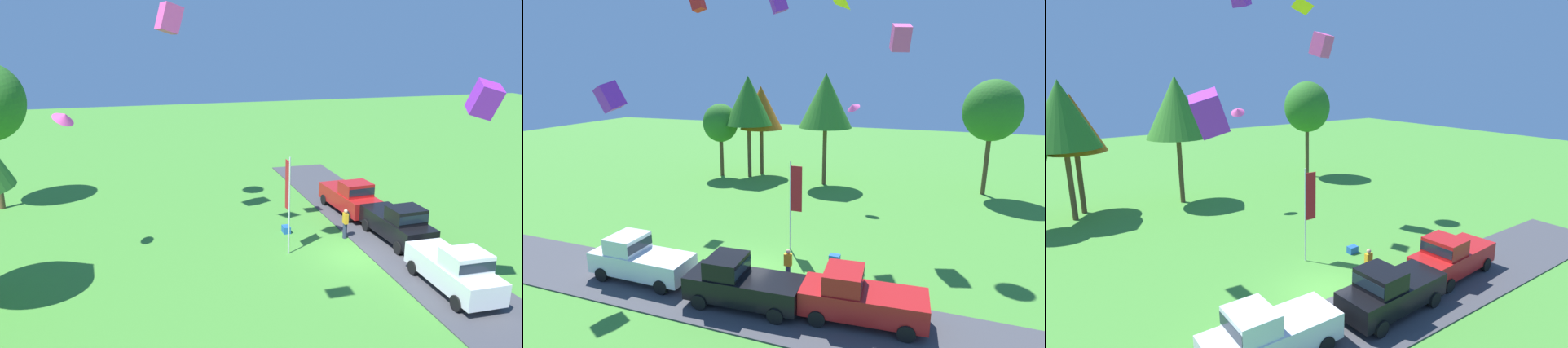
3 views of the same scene
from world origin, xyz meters
TOP-DOWN VIEW (x-y plane):
  - ground_plane at (0.00, 0.00)m, footprint 120.00×120.00m
  - pavement_strip at (0.00, -2.81)m, footprint 36.00×4.40m
  - car_pickup_by_flagpole at (-4.60, -2.59)m, footprint 5.01×2.06m
  - car_pickup_far_end at (1.07, -2.98)m, footprint 5.09×2.25m
  - car_pickup_near_entrance at (6.04, -2.38)m, footprint 5.12×2.33m
  - person_watching_sky at (2.32, -0.39)m, footprint 0.36×0.24m
  - tree_lone_near at (-11.10, 17.50)m, footprint 3.35×3.35m
  - tree_right_of_center at (-8.34, 18.05)m, footprint 4.59×4.59m
  - tree_left_of_center at (-7.62, 19.38)m, footprint 4.13×4.13m
  - tree_center_back at (-0.76, 17.78)m, footprint 4.70×4.70m
  - tree_far_right at (12.56, 19.30)m, footprint 4.46×4.46m
  - flag_banner at (1.36, 3.28)m, footprint 0.71×0.08m
  - cooler_box at (3.91, 2.55)m, footprint 0.56×0.40m
  - kite_box_trailing_tail at (-6.00, -1.93)m, footprint 1.42×1.26m
  - kite_box_over_trees at (-7.96, 9.29)m, footprint 1.10×0.89m
  - kite_box_near_flag at (-0.74, 6.32)m, footprint 1.30×1.18m
  - kite_box_high_right at (6.07, 8.47)m, footprint 1.38×1.60m
  - kite_delta_topmost at (2.43, 13.73)m, footprint 1.42×1.43m
  - kite_diamond_high_left at (3.10, 6.27)m, footprint 1.47×1.45m

SIDE VIEW (x-z plane):
  - ground_plane at x=0.00m, z-range 0.00..0.00m
  - pavement_strip at x=0.00m, z-range 0.00..0.06m
  - cooler_box at x=3.91m, z-range 0.00..0.40m
  - person_watching_sky at x=2.32m, z-range 0.02..1.73m
  - car_pickup_by_flagpole at x=-4.60m, z-range 0.04..2.18m
  - car_pickup_far_end at x=1.07m, z-range 0.04..2.18m
  - car_pickup_near_entrance at x=6.04m, z-range 0.04..2.18m
  - flag_banner at x=1.36m, z-range 0.69..5.87m
  - tree_lone_near at x=-11.10m, z-range 1.65..8.72m
  - tree_left_of_center at x=-7.62m, z-range 2.26..10.96m
  - tree_far_right at x=12.56m, z-range 2.23..11.65m
  - tree_right_of_center at x=-8.34m, z-range 2.51..12.19m
  - kite_delta_topmost at x=2.43m, z-range 7.00..7.82m
  - tree_center_back at x=-0.76m, z-range 2.58..12.49m
  - kite_box_trailing_tail at x=-6.00m, z-range 7.97..9.52m
  - kite_box_high_right at x=6.07m, z-range 11.01..12.68m
  - kite_diamond_high_left at x=3.10m, z-range 13.31..14.16m
  - kite_box_near_flag at x=-0.74m, z-range 13.19..14.46m
  - kite_box_over_trees at x=-7.96m, z-range 14.01..15.34m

